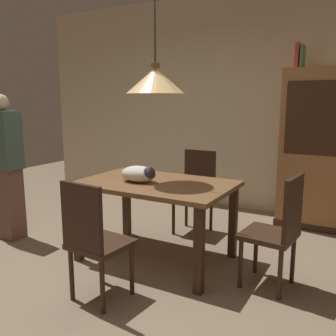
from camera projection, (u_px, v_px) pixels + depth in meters
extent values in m
plane|color=#847056|center=(122.00, 286.00, 2.99)|extent=(10.00, 10.00, 0.00)
cube|color=beige|center=(235.00, 103.00, 4.99)|extent=(6.40, 0.10, 2.90)
cube|color=brown|center=(156.00, 184.00, 3.38)|extent=(1.40, 0.90, 0.04)
cube|color=#382316|center=(78.00, 224.00, 3.41)|extent=(0.07, 0.07, 0.71)
cube|color=#382316|center=(199.00, 251.00, 2.81)|extent=(0.07, 0.07, 0.71)
cube|color=#382316|center=(127.00, 204.00, 4.08)|extent=(0.07, 0.07, 0.71)
cube|color=#382316|center=(233.00, 222.00, 3.48)|extent=(0.07, 0.07, 0.71)
cube|color=#382316|center=(268.00, 235.00, 2.93)|extent=(0.44, 0.44, 0.04)
cube|color=#322014|center=(293.00, 208.00, 2.78)|extent=(0.08, 0.38, 0.48)
cylinder|color=#382316|center=(256.00, 250.00, 3.19)|extent=(0.04, 0.04, 0.41)
cylinder|color=#382316|center=(240.00, 263.00, 2.93)|extent=(0.04, 0.04, 0.41)
cylinder|color=#382316|center=(293.00, 259.00, 3.01)|extent=(0.04, 0.04, 0.41)
cylinder|color=#382316|center=(280.00, 274.00, 2.75)|extent=(0.04, 0.04, 0.41)
cube|color=#382316|center=(193.00, 196.00, 4.12)|extent=(0.40, 0.40, 0.04)
cube|color=#322014|center=(200.00, 171.00, 4.22)|extent=(0.38, 0.04, 0.48)
cylinder|color=#382316|center=(173.00, 217.00, 4.10)|extent=(0.04, 0.04, 0.41)
cylinder|color=#382316|center=(199.00, 221.00, 3.95)|extent=(0.04, 0.04, 0.41)
cylinder|color=#382316|center=(186.00, 209.00, 4.37)|extent=(0.04, 0.04, 0.41)
cylinder|color=#382316|center=(211.00, 213.00, 4.22)|extent=(0.04, 0.04, 0.41)
cube|color=#382316|center=(101.00, 244.00, 2.75)|extent=(0.43, 0.43, 0.04)
cube|color=#322014|center=(81.00, 217.00, 2.55)|extent=(0.38, 0.07, 0.48)
cylinder|color=#382316|center=(132.00, 269.00, 2.83)|extent=(0.04, 0.04, 0.41)
cylinder|color=#382316|center=(102.00, 259.00, 3.01)|extent=(0.04, 0.04, 0.41)
cylinder|color=#382316|center=(102.00, 287.00, 2.57)|extent=(0.04, 0.04, 0.41)
cylinder|color=#382316|center=(72.00, 274.00, 2.75)|extent=(0.04, 0.04, 0.41)
ellipsoid|color=silver|center=(139.00, 174.00, 3.36)|extent=(0.35, 0.24, 0.15)
sphere|color=#333338|center=(149.00, 173.00, 3.28)|extent=(0.11, 0.11, 0.11)
cylinder|color=#333338|center=(132.00, 177.00, 3.48)|extent=(0.18, 0.04, 0.04)
cone|color=#E5B775|center=(155.00, 81.00, 3.21)|extent=(0.52, 0.52, 0.22)
cylinder|color=#513D23|center=(155.00, 65.00, 3.18)|extent=(0.08, 0.08, 0.04)
cube|color=olive|center=(331.00, 150.00, 4.19)|extent=(1.10, 0.44, 1.85)
cube|color=#382316|center=(332.00, 119.00, 3.93)|extent=(0.97, 0.01, 0.81)
cube|color=#382316|center=(325.00, 224.00, 4.35)|extent=(1.12, 0.45, 0.08)
cube|color=#B73833|center=(298.00, 56.00, 4.20)|extent=(0.04, 0.22, 0.28)
cube|color=#427A4C|center=(303.00, 57.00, 4.18)|extent=(0.03, 0.20, 0.26)
cube|color=brown|center=(8.00, 203.00, 3.99)|extent=(0.30, 0.20, 0.77)
cube|color=#3D564C|center=(3.00, 140.00, 3.86)|extent=(0.36, 0.22, 0.61)
sphere|color=#DBB293|center=(0.00, 103.00, 3.79)|extent=(0.18, 0.18, 0.18)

